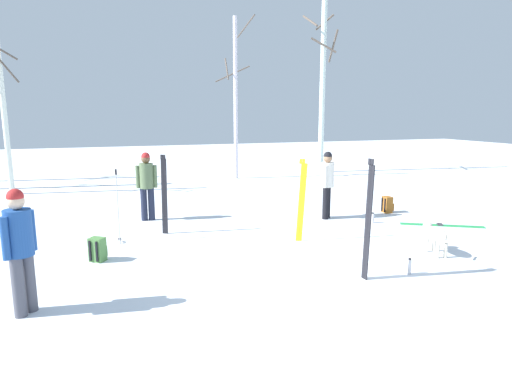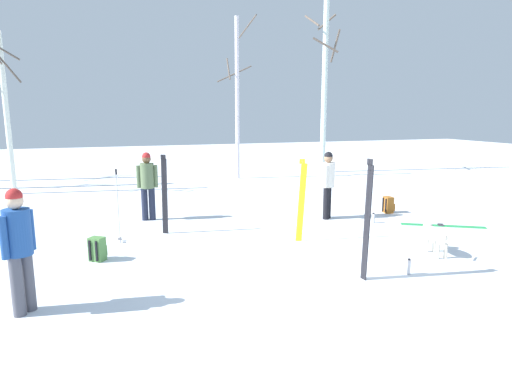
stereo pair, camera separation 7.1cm
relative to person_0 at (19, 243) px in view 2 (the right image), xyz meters
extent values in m
plane|color=white|center=(4.54, 0.09, -0.98)|extent=(60.00, 60.00, 0.00)
cylinder|color=#4C4C56|center=(0.06, 0.07, -0.57)|extent=(0.16, 0.16, 0.82)
cylinder|color=#4C4C56|center=(-0.06, -0.07, -0.57)|extent=(0.16, 0.16, 0.82)
cylinder|color=#1E478C|center=(0.00, 0.00, 0.15)|extent=(0.34, 0.34, 0.62)
sphere|color=beige|center=(0.00, 0.00, 0.57)|extent=(0.22, 0.22, 0.22)
sphere|color=#B22626|center=(0.00, 0.00, 0.63)|extent=(0.21, 0.21, 0.21)
cylinder|color=#1E478C|center=(0.13, 0.17, 0.13)|extent=(0.10, 0.10, 0.56)
cylinder|color=#1E478C|center=(-0.13, -0.17, 0.13)|extent=(0.10, 0.10, 0.56)
cylinder|color=#1E2338|center=(1.97, 4.77, -0.57)|extent=(0.16, 0.16, 0.82)
cylinder|color=#1E2338|center=(2.15, 4.75, -0.57)|extent=(0.16, 0.16, 0.82)
cylinder|color=#566B47|center=(2.06, 4.76, 0.15)|extent=(0.34, 0.34, 0.62)
sphere|color=brown|center=(2.06, 4.76, 0.57)|extent=(0.22, 0.22, 0.22)
sphere|color=#B22626|center=(2.06, 4.76, 0.63)|extent=(0.21, 0.21, 0.21)
cylinder|color=#566B47|center=(1.85, 4.78, 0.13)|extent=(0.10, 0.10, 0.56)
cylinder|color=#566B47|center=(2.27, 4.73, 0.13)|extent=(0.10, 0.10, 0.56)
cylinder|color=black|center=(6.46, 3.52, -0.57)|extent=(0.16, 0.16, 0.82)
cylinder|color=black|center=(6.34, 3.39, -0.57)|extent=(0.16, 0.16, 0.82)
cylinder|color=silver|center=(6.40, 3.46, 0.15)|extent=(0.34, 0.34, 0.62)
sphere|color=#997051|center=(6.40, 3.46, 0.57)|extent=(0.22, 0.22, 0.22)
sphere|color=black|center=(6.40, 3.46, 0.63)|extent=(0.21, 0.21, 0.21)
cylinder|color=silver|center=(6.55, 3.61, 0.13)|extent=(0.10, 0.10, 0.56)
cylinder|color=silver|center=(6.26, 3.30, 0.13)|extent=(0.10, 0.10, 0.56)
ellipsoid|color=beige|center=(6.99, 0.18, -0.57)|extent=(0.33, 0.63, 0.26)
sphere|color=beige|center=(7.05, 0.51, -0.51)|extent=(0.18, 0.18, 0.18)
ellipsoid|color=beige|center=(7.06, 0.57, -0.53)|extent=(0.08, 0.11, 0.06)
cylinder|color=beige|center=(6.92, -0.17, -0.49)|extent=(0.07, 0.20, 0.17)
cylinder|color=beige|center=(6.95, 0.38, -0.84)|extent=(0.07, 0.07, 0.28)
cylinder|color=beige|center=(7.10, 0.35, -0.84)|extent=(0.07, 0.07, 0.28)
cylinder|color=beige|center=(6.88, 0.00, -0.84)|extent=(0.07, 0.07, 0.28)
cylinder|color=beige|center=(7.03, -0.03, -0.84)|extent=(0.07, 0.07, 0.28)
cube|color=black|center=(2.28, 3.37, -0.14)|extent=(0.09, 0.06, 1.69)
cube|color=black|center=(2.28, 3.37, 0.75)|extent=(0.06, 0.05, 0.10)
cube|color=black|center=(2.33, 3.34, -0.14)|extent=(0.09, 0.06, 1.69)
cube|color=black|center=(2.33, 3.34, 0.75)|extent=(0.06, 0.05, 0.10)
cube|color=yellow|center=(4.91, 1.85, -0.15)|extent=(0.16, 0.07, 1.65)
cube|color=yellow|center=(4.91, 1.85, 0.71)|extent=(0.06, 0.04, 0.10)
cube|color=yellow|center=(4.96, 1.83, -0.15)|extent=(0.16, 0.07, 1.65)
cube|color=yellow|center=(4.96, 1.83, 0.71)|extent=(0.06, 0.04, 0.10)
cube|color=black|center=(5.01, -0.44, -0.04)|extent=(0.03, 0.13, 1.88)
cube|color=black|center=(5.01, -0.44, 0.94)|extent=(0.02, 0.06, 0.10)
cube|color=black|center=(5.02, -0.50, -0.04)|extent=(0.03, 0.13, 1.88)
cube|color=black|center=(5.02, -0.50, 0.94)|extent=(0.02, 0.06, 0.10)
cube|color=green|center=(8.69, 1.91, -0.97)|extent=(1.70, 1.02, 0.02)
cube|color=#333338|center=(8.65, 1.93, -0.95)|extent=(0.14, 0.11, 0.03)
cube|color=green|center=(8.64, 1.82, -0.97)|extent=(1.70, 1.02, 0.02)
cube|color=#333338|center=(8.60, 1.85, -0.95)|extent=(0.14, 0.11, 0.03)
cylinder|color=#B2B2BC|center=(1.31, 3.05, -0.26)|extent=(0.02, 0.11, 1.44)
cylinder|color=black|center=(1.31, 3.05, 0.51)|extent=(0.04, 0.04, 0.10)
cylinder|color=black|center=(1.31, 3.05, -0.91)|extent=(0.07, 0.07, 0.01)
cylinder|color=#B2B2BC|center=(1.31, 2.94, -0.26)|extent=(0.02, 0.11, 1.44)
cylinder|color=black|center=(1.31, 2.94, 0.51)|extent=(0.04, 0.04, 0.10)
cylinder|color=black|center=(1.31, 2.94, -0.91)|extent=(0.07, 0.07, 0.01)
cube|color=#4C7F3F|center=(0.89, 1.92, -0.76)|extent=(0.33, 0.31, 0.44)
cube|color=#4C7F3F|center=(0.97, 2.02, -0.83)|extent=(0.19, 0.16, 0.20)
cube|color=black|center=(0.88, 1.78, -0.76)|extent=(0.04, 0.04, 0.37)
cube|color=black|center=(0.77, 1.87, -0.76)|extent=(0.04, 0.04, 0.37)
cube|color=#99591E|center=(8.27, 3.48, -0.76)|extent=(0.22, 0.27, 0.44)
cube|color=#99591E|center=(8.40, 3.48, -0.83)|extent=(0.07, 0.20, 0.20)
cube|color=black|center=(8.15, 3.42, -0.76)|extent=(0.03, 0.04, 0.37)
cube|color=black|center=(8.16, 3.56, -0.76)|extent=(0.03, 0.04, 0.37)
cylinder|color=silver|center=(7.26, 2.65, -0.86)|extent=(0.08, 0.08, 0.23)
cylinder|color=black|center=(7.26, 2.65, -0.74)|extent=(0.05, 0.05, 0.02)
cylinder|color=silver|center=(5.84, -0.50, -0.85)|extent=(0.07, 0.07, 0.25)
cylinder|color=black|center=(5.84, -0.50, -0.71)|extent=(0.04, 0.04, 0.02)
cylinder|color=silver|center=(-1.88, 9.89, 1.62)|extent=(0.17, 0.17, 5.21)
cylinder|color=brown|center=(-1.75, 9.45, 3.26)|extent=(0.93, 0.32, 1.30)
cylinder|color=silver|center=(6.19, 10.82, 2.20)|extent=(0.16, 0.16, 6.37)
cylinder|color=brown|center=(5.85, 10.86, 3.39)|extent=(0.13, 0.73, 0.90)
cylinder|color=brown|center=(6.70, 11.02, 5.06)|extent=(0.46, 1.07, 0.76)
cylinder|color=brown|center=(6.28, 11.53, 3.27)|extent=(1.44, 0.25, 0.70)
cylinder|color=silver|center=(10.40, 11.44, 3.01)|extent=(0.24, 0.24, 7.98)
cylinder|color=brown|center=(10.59, 11.77, 5.61)|extent=(0.74, 0.49, 0.67)
cylinder|color=brown|center=(10.15, 10.97, 4.51)|extent=(1.02, 0.59, 0.68)
cylinder|color=brown|center=(9.72, 11.44, 5.55)|extent=(0.09, 1.39, 0.72)
cylinder|color=brown|center=(10.84, 11.39, 4.55)|extent=(0.20, 0.96, 1.28)
camera|label=1|loc=(1.13, -6.18, 1.69)|focal=30.39mm
camera|label=2|loc=(1.20, -6.20, 1.69)|focal=30.39mm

